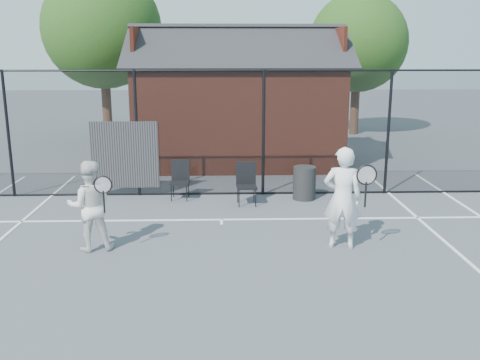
{
  "coord_description": "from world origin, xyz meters",
  "views": [
    {
      "loc": [
        0.05,
        -7.58,
        3.44
      ],
      "look_at": [
        0.35,
        1.98,
        1.1
      ],
      "focal_mm": 40.0,
      "sensor_mm": 36.0,
      "label": 1
    }
  ],
  "objects_px": {
    "chair_left": "(180,181)",
    "chair_right": "(247,185)",
    "waste_bin": "(304,183)",
    "player_back": "(90,206)",
    "clubhouse": "(238,110)",
    "player_front": "(343,198)"
  },
  "relations": [
    {
      "from": "chair_left",
      "to": "chair_right",
      "type": "bearing_deg",
      "value": -14.78
    },
    {
      "from": "waste_bin",
      "to": "chair_right",
      "type": "bearing_deg",
      "value": -162.05
    },
    {
      "from": "player_back",
      "to": "waste_bin",
      "type": "xyz_separation_m",
      "value": [
        4.22,
        3.15,
        -0.41
      ]
    },
    {
      "from": "clubhouse",
      "to": "chair_left",
      "type": "relative_size",
      "value": 7.24
    },
    {
      "from": "clubhouse",
      "to": "player_back",
      "type": "relative_size",
      "value": 4.06
    },
    {
      "from": "clubhouse",
      "to": "chair_right",
      "type": "distance_m",
      "value": 5.03
    },
    {
      "from": "player_front",
      "to": "player_back",
      "type": "distance_m",
      "value": 4.41
    },
    {
      "from": "chair_left",
      "to": "chair_right",
      "type": "distance_m",
      "value": 1.63
    },
    {
      "from": "chair_left",
      "to": "chair_right",
      "type": "relative_size",
      "value": 0.96
    },
    {
      "from": "clubhouse",
      "to": "chair_right",
      "type": "bearing_deg",
      "value": -89.24
    },
    {
      "from": "player_front",
      "to": "waste_bin",
      "type": "relative_size",
      "value": 2.34
    },
    {
      "from": "chair_right",
      "to": "waste_bin",
      "type": "relative_size",
      "value": 1.21
    },
    {
      "from": "player_back",
      "to": "chair_right",
      "type": "relative_size",
      "value": 1.7
    },
    {
      "from": "clubhouse",
      "to": "chair_right",
      "type": "xyz_separation_m",
      "value": [
        0.07,
        -4.9,
        -1.14
      ]
    },
    {
      "from": "clubhouse",
      "to": "player_back",
      "type": "xyz_separation_m",
      "value": [
        -2.78,
        -7.61,
        -0.81
      ]
    },
    {
      "from": "chair_left",
      "to": "chair_right",
      "type": "height_order",
      "value": "chair_right"
    },
    {
      "from": "chair_right",
      "to": "chair_left",
      "type": "bearing_deg",
      "value": 159.42
    },
    {
      "from": "player_back",
      "to": "player_front",
      "type": "bearing_deg",
      "value": -0.3
    },
    {
      "from": "chair_left",
      "to": "player_front",
      "type": "bearing_deg",
      "value": -42.93
    },
    {
      "from": "player_front",
      "to": "player_back",
      "type": "xyz_separation_m",
      "value": [
        -4.41,
        0.02,
        -0.11
      ]
    },
    {
      "from": "player_front",
      "to": "waste_bin",
      "type": "distance_m",
      "value": 3.23
    },
    {
      "from": "player_front",
      "to": "waste_bin",
      "type": "bearing_deg",
      "value": 93.37
    }
  ]
}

